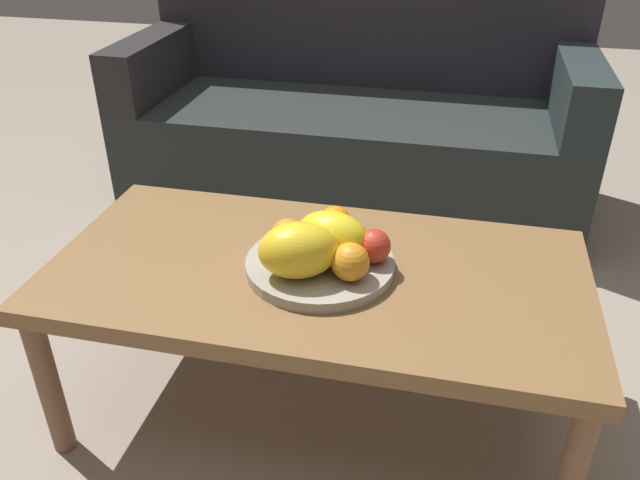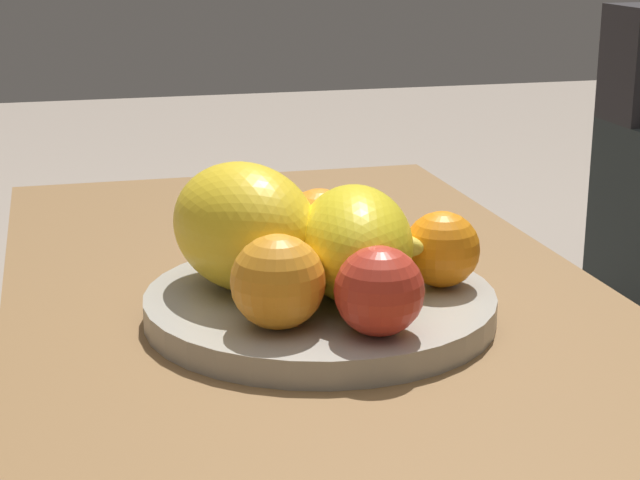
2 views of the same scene
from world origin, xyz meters
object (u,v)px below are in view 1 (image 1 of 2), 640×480
object	(u,v)px
coffee_table	(317,284)
fruit_bowl	(320,265)
melon_large_front	(298,250)
orange_front	(350,262)
orange_left	(288,236)
apple_right	(373,246)
orange_right	(335,221)
banana_bunch	(312,243)
couch	(355,123)
melon_smaller_beside	(332,235)

from	to	relation	value
coffee_table	fruit_bowl	world-z (taller)	fruit_bowl
melon_large_front	orange_front	xyz separation A→B (m)	(0.11, 0.01, -0.02)
fruit_bowl	orange_left	world-z (taller)	orange_left
orange_front	apple_right	distance (m)	0.08
orange_left	orange_right	world-z (taller)	orange_left
coffee_table	banana_bunch	bearing A→B (deg)	134.14
orange_left	couch	bearing A→B (deg)	92.98
fruit_bowl	melon_large_front	bearing A→B (deg)	-115.64
melon_smaller_beside	couch	bearing A→B (deg)	97.65
melon_large_front	apple_right	distance (m)	0.17
melon_smaller_beside	orange_left	world-z (taller)	melon_smaller_beside
orange_front	orange_right	distance (m)	0.18
couch	orange_right	world-z (taller)	couch
orange_front	orange_left	xyz separation A→B (m)	(-0.15, 0.07, -0.00)
coffee_table	orange_front	size ratio (longest dim) A/B	14.69
coffee_table	melon_smaller_beside	xyz separation A→B (m)	(0.03, 0.02, 0.12)
coffee_table	orange_left	xyz separation A→B (m)	(-0.07, 0.01, 0.11)
coffee_table	apple_right	distance (m)	0.16
fruit_bowl	orange_right	world-z (taller)	orange_right
fruit_bowl	melon_large_front	distance (m)	0.10
fruit_bowl	coffee_table	bearing A→B (deg)	141.07
coffee_table	couch	distance (m)	1.21
couch	melon_large_front	distance (m)	1.30
coffee_table	orange_right	world-z (taller)	orange_right
melon_large_front	orange_front	size ratio (longest dim) A/B	2.06
orange_front	melon_smaller_beside	bearing A→B (deg)	123.54
melon_large_front	orange_right	distance (m)	0.18
melon_smaller_beside	banana_bunch	distance (m)	0.05
melon_large_front	orange_left	xyz separation A→B (m)	(-0.05, 0.08, -0.02)
couch	orange_right	distance (m)	1.12
melon_large_front	orange_right	xyz separation A→B (m)	(0.04, 0.18, -0.02)
fruit_bowl	banana_bunch	bearing A→B (deg)	136.97
couch	melon_large_front	size ratio (longest dim) A/B	10.33
couch	melon_smaller_beside	world-z (taller)	couch
couch	orange_right	bearing A→B (deg)	-82.35
orange_left	apple_right	size ratio (longest dim) A/B	1.04
couch	fruit_bowl	xyz separation A→B (m)	(0.14, -1.21, 0.12)
coffee_table	banana_bunch	distance (m)	0.10
apple_right	orange_left	bearing A→B (deg)	-179.21
orange_right	banana_bunch	world-z (taller)	orange_right
couch	melon_large_front	xyz separation A→B (m)	(0.11, -1.28, 0.19)
orange_left	banana_bunch	distance (m)	0.06
orange_right	orange_left	bearing A→B (deg)	-131.96
melon_smaller_beside	coffee_table	bearing A→B (deg)	-147.96
fruit_bowl	melon_smaller_beside	distance (m)	0.07
couch	orange_right	size ratio (longest dim) A/B	23.96
melon_large_front	orange_right	world-z (taller)	melon_large_front
apple_right	banana_bunch	xyz separation A→B (m)	(-0.13, -0.00, -0.01)
fruit_bowl	orange_left	xyz separation A→B (m)	(-0.08, 0.02, 0.05)
orange_front	orange_left	bearing A→B (deg)	153.97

